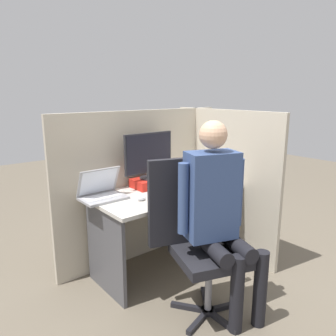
# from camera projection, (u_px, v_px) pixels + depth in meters

# --- Properties ---
(ground_plane) EXTENTS (12.00, 12.00, 0.00)m
(ground_plane) POSITION_uv_depth(u_px,v_px,m) (191.00, 282.00, 2.81)
(ground_plane) COLOR #665B4C
(cubicle_panel_back) EXTENTS (1.82, 0.05, 1.43)m
(cubicle_panel_back) POSITION_uv_depth(u_px,v_px,m) (143.00, 185.00, 3.17)
(cubicle_panel_back) COLOR #B7AD99
(cubicle_panel_back) RESTS_ON ground
(cubicle_panel_right) EXTENTS (0.04, 1.30, 1.43)m
(cubicle_panel_right) POSITION_uv_depth(u_px,v_px,m) (224.00, 182.00, 3.27)
(cubicle_panel_right) COLOR #B7AD99
(cubicle_panel_right) RESTS_ON ground
(desk) EXTENTS (1.32, 0.66, 0.74)m
(desk) POSITION_uv_depth(u_px,v_px,m) (167.00, 211.00, 2.94)
(desk) COLOR beige
(desk) RESTS_ON ground
(paper_box) EXTENTS (0.30, 0.22, 0.08)m
(paper_box) POSITION_uv_depth(u_px,v_px,m) (149.00, 183.00, 2.99)
(paper_box) COLOR red
(paper_box) RESTS_ON desk
(monitor) EXTENTS (0.50, 0.17, 0.42)m
(monitor) POSITION_uv_depth(u_px,v_px,m) (149.00, 155.00, 2.93)
(monitor) COLOR #232328
(monitor) RESTS_ON paper_box
(laptop) EXTENTS (0.35, 0.25, 0.25)m
(laptop) POSITION_uv_depth(u_px,v_px,m) (102.00, 193.00, 2.65)
(laptop) COLOR #99999E
(laptop) RESTS_ON desk
(mouse) EXTENTS (0.07, 0.05, 0.04)m
(mouse) POSITION_uv_depth(u_px,v_px,m) (142.00, 198.00, 2.61)
(mouse) COLOR silver
(mouse) RESTS_ON desk
(stapler) EXTENTS (0.05, 0.13, 0.04)m
(stapler) POSITION_uv_depth(u_px,v_px,m) (218.00, 178.00, 3.21)
(stapler) COLOR black
(stapler) RESTS_ON desk
(carrot_toy) EXTENTS (0.04, 0.15, 0.04)m
(carrot_toy) POSITION_uv_depth(u_px,v_px,m) (206.00, 190.00, 2.84)
(carrot_toy) COLOR orange
(carrot_toy) RESTS_ON desk
(office_chair) EXTENTS (0.60, 0.64, 1.14)m
(office_chair) POSITION_uv_depth(u_px,v_px,m) (195.00, 237.00, 2.34)
(office_chair) COLOR black
(office_chair) RESTS_ON ground
(person) EXTENTS (0.46, 0.50, 1.41)m
(person) POSITION_uv_depth(u_px,v_px,m) (218.00, 210.00, 2.20)
(person) COLOR black
(person) RESTS_ON ground
(coffee_mug) EXTENTS (0.07, 0.07, 0.09)m
(coffee_mug) POSITION_uv_depth(u_px,v_px,m) (177.00, 175.00, 3.24)
(coffee_mug) COLOR white
(coffee_mug) RESTS_ON desk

